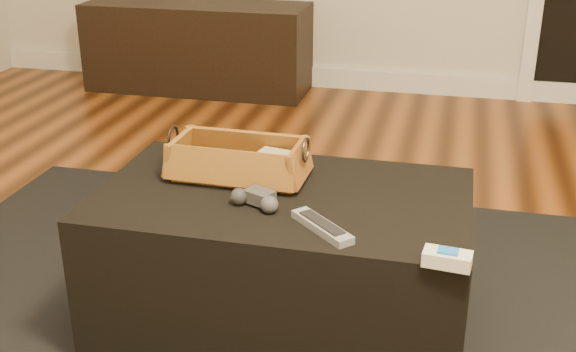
% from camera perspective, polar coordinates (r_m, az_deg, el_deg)
% --- Properties ---
extents(baseboard, '(5.00, 0.04, 0.12)m').
position_cam_1_polar(baseboard, '(4.45, 7.17, 7.47)').
color(baseboard, white).
rests_on(baseboard, floor).
extents(media_cabinet, '(1.32, 0.45, 0.52)m').
position_cam_1_polar(media_cabinet, '(4.43, -7.12, 10.08)').
color(media_cabinet, black).
rests_on(media_cabinet, floor).
extents(area_rug, '(2.60, 2.00, 0.01)m').
position_cam_1_polar(area_rug, '(2.11, -0.74, -12.50)').
color(area_rug, black).
rests_on(area_rug, floor).
extents(ottoman, '(1.00, 0.60, 0.42)m').
position_cam_1_polar(ottoman, '(2.04, -0.42, -6.75)').
color(ottoman, black).
rests_on(ottoman, area_rug).
extents(tv_remote, '(0.21, 0.06, 0.02)m').
position_cam_1_polar(tv_remote, '(2.03, -4.58, 0.45)').
color(tv_remote, black).
rests_on(tv_remote, wicker_basket).
extents(cloth_bundle, '(0.12, 0.09, 0.06)m').
position_cam_1_polar(cloth_bundle, '(2.03, -0.92, 1.06)').
color(cloth_bundle, '#C6AA8A').
rests_on(cloth_bundle, wicker_basket).
extents(wicker_basket, '(0.40, 0.21, 0.14)m').
position_cam_1_polar(wicker_basket, '(2.03, -3.94, 1.11)').
color(wicker_basket, brown).
rests_on(wicker_basket, ottoman).
extents(game_controller, '(0.15, 0.11, 0.05)m').
position_cam_1_polar(game_controller, '(1.85, -2.52, -1.82)').
color(game_controller, '#343537').
rests_on(game_controller, ottoman).
extents(silver_remote, '(0.18, 0.17, 0.02)m').
position_cam_1_polar(silver_remote, '(1.74, 2.70, -3.99)').
color(silver_remote, '#95979C').
rests_on(silver_remote, ottoman).
extents(cream_gadget, '(0.11, 0.06, 0.04)m').
position_cam_1_polar(cream_gadget, '(1.63, 12.47, -6.38)').
color(cream_gadget, silver).
rests_on(cream_gadget, ottoman).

